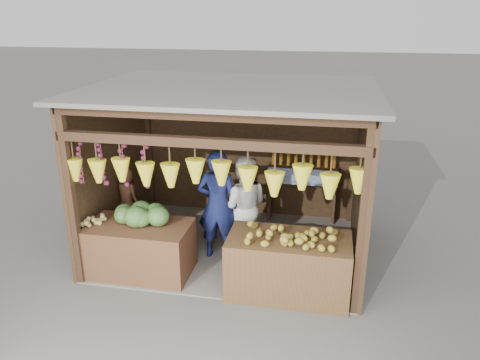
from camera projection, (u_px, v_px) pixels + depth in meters
name	position (u px, v px, depth m)	size (l,w,h in m)	color
ground	(232.00, 247.00, 7.80)	(80.00, 80.00, 0.00)	#514F49
stall_structure	(229.00, 152.00, 7.20)	(4.30, 3.30, 2.66)	slate
back_shelf	(303.00, 177.00, 8.50)	(1.25, 0.32, 1.32)	#382314
counter_left	(140.00, 249.00, 6.93)	(1.50, 0.85, 0.79)	#4E2C1A
counter_right	(288.00, 266.00, 6.42)	(1.66, 0.85, 0.84)	#492B18
stool	(130.00, 229.00, 8.12)	(0.31, 0.31, 0.29)	black
man_standing	(218.00, 205.00, 7.21)	(0.65, 0.43, 1.78)	#131B4A
woman_standing	(243.00, 206.00, 7.36)	(0.80, 0.63, 1.65)	silver
vendor_seated	(127.00, 195.00, 7.90)	(0.48, 0.31, 0.98)	brown
melon_pile	(139.00, 213.00, 6.80)	(1.00, 0.50, 0.32)	#1D5015
tanfruit_pile	(93.00, 220.00, 6.80)	(0.34, 0.40, 0.13)	tan
mango_pile	(289.00, 233.00, 6.19)	(1.40, 0.64, 0.22)	#AB5616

